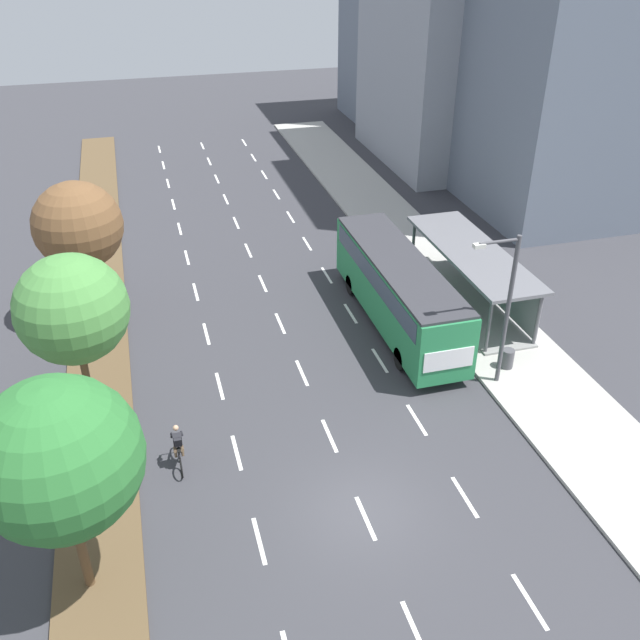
{
  "coord_description": "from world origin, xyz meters",
  "views": [
    {
      "loc": [
        -5.65,
        -15.26,
        16.97
      ],
      "look_at": [
        1.37,
        10.16,
        1.2
      ],
      "focal_mm": 38.86,
      "sensor_mm": 36.0,
      "label": 1
    }
  ],
  "objects_px": {
    "bus": "(398,286)",
    "trash_bin": "(508,359)",
    "median_tree_second": "(72,310)",
    "streetlight": "(505,302)",
    "cyclist": "(179,448)",
    "median_tree_nearest": "(59,459)",
    "median_tree_third": "(78,226)",
    "bus_shelter": "(475,271)"
  },
  "relations": [
    {
      "from": "median_tree_third",
      "to": "streetlight",
      "type": "relative_size",
      "value": 1.04
    },
    {
      "from": "bus_shelter",
      "to": "streetlight",
      "type": "distance_m",
      "value": 6.9
    },
    {
      "from": "cyclist",
      "to": "trash_bin",
      "type": "height_order",
      "value": "cyclist"
    },
    {
      "from": "median_tree_nearest",
      "to": "trash_bin",
      "type": "distance_m",
      "value": 18.75
    },
    {
      "from": "cyclist",
      "to": "trash_bin",
      "type": "relative_size",
      "value": 2.14
    },
    {
      "from": "trash_bin",
      "to": "median_tree_second",
      "type": "bearing_deg",
      "value": 176.19
    },
    {
      "from": "cyclist",
      "to": "median_tree_third",
      "type": "relative_size",
      "value": 0.27
    },
    {
      "from": "cyclist",
      "to": "median_tree_second",
      "type": "relative_size",
      "value": 0.27
    },
    {
      "from": "bus_shelter",
      "to": "median_tree_nearest",
      "type": "relative_size",
      "value": 1.36
    },
    {
      "from": "bus_shelter",
      "to": "trash_bin",
      "type": "height_order",
      "value": "bus_shelter"
    },
    {
      "from": "bus_shelter",
      "to": "streetlight",
      "type": "xyz_separation_m",
      "value": [
        -2.11,
        -6.26,
        2.02
      ]
    },
    {
      "from": "bus",
      "to": "median_tree_nearest",
      "type": "height_order",
      "value": "median_tree_nearest"
    },
    {
      "from": "cyclist",
      "to": "median_tree_second",
      "type": "xyz_separation_m",
      "value": [
        -2.91,
        3.36,
        4.15
      ]
    },
    {
      "from": "cyclist",
      "to": "median_tree_third",
      "type": "xyz_separation_m",
      "value": [
        -2.91,
        11.14,
        4.09
      ]
    },
    {
      "from": "bus",
      "to": "median_tree_third",
      "type": "xyz_separation_m",
      "value": [
        -13.67,
        4.12,
        2.81
      ]
    },
    {
      "from": "bus",
      "to": "cyclist",
      "type": "xyz_separation_m",
      "value": [
        -10.77,
        -7.02,
        -1.28
      ]
    },
    {
      "from": "bus",
      "to": "trash_bin",
      "type": "bearing_deg",
      "value": -56.21
    },
    {
      "from": "bus_shelter",
      "to": "median_tree_nearest",
      "type": "height_order",
      "value": "median_tree_nearest"
    },
    {
      "from": "bus",
      "to": "median_tree_third",
      "type": "height_order",
      "value": "median_tree_third"
    },
    {
      "from": "cyclist",
      "to": "bus",
      "type": "bearing_deg",
      "value": 33.11
    },
    {
      "from": "bus_shelter",
      "to": "bus",
      "type": "distance_m",
      "value": 4.34
    },
    {
      "from": "median_tree_nearest",
      "to": "trash_bin",
      "type": "bearing_deg",
      "value": 21.38
    },
    {
      "from": "median_tree_nearest",
      "to": "trash_bin",
      "type": "relative_size",
      "value": 8.2
    },
    {
      "from": "median_tree_third",
      "to": "streetlight",
      "type": "xyz_separation_m",
      "value": [
        15.84,
        -9.65,
        -0.99
      ]
    },
    {
      "from": "median_tree_nearest",
      "to": "median_tree_second",
      "type": "height_order",
      "value": "median_tree_nearest"
    },
    {
      "from": "cyclist",
      "to": "trash_bin",
      "type": "bearing_deg",
      "value": 9.11
    },
    {
      "from": "cyclist",
      "to": "trash_bin",
      "type": "distance_m",
      "value": 14.15
    },
    {
      "from": "median_tree_third",
      "to": "trash_bin",
      "type": "relative_size",
      "value": 7.94
    },
    {
      "from": "bus",
      "to": "median_tree_second",
      "type": "relative_size",
      "value": 1.66
    },
    {
      "from": "streetlight",
      "to": "bus",
      "type": "bearing_deg",
      "value": 111.41
    },
    {
      "from": "trash_bin",
      "to": "median_tree_third",
      "type": "bearing_deg",
      "value": 152.19
    },
    {
      "from": "bus_shelter",
      "to": "median_tree_second",
      "type": "relative_size",
      "value": 1.39
    },
    {
      "from": "median_tree_third",
      "to": "streetlight",
      "type": "distance_m",
      "value": 18.58
    },
    {
      "from": "bus",
      "to": "median_tree_second",
      "type": "distance_m",
      "value": 14.45
    },
    {
      "from": "bus",
      "to": "trash_bin",
      "type": "distance_m",
      "value": 5.94
    },
    {
      "from": "median_tree_third",
      "to": "trash_bin",
      "type": "bearing_deg",
      "value": -27.81
    },
    {
      "from": "streetlight",
      "to": "trash_bin",
      "type": "bearing_deg",
      "value": 35.95
    },
    {
      "from": "median_tree_nearest",
      "to": "streetlight",
      "type": "relative_size",
      "value": 1.07
    },
    {
      "from": "cyclist",
      "to": "median_tree_third",
      "type": "bearing_deg",
      "value": 104.63
    },
    {
      "from": "bus",
      "to": "median_tree_third",
      "type": "relative_size",
      "value": 1.67
    },
    {
      "from": "streetlight",
      "to": "cyclist",
      "type": "bearing_deg",
      "value": -173.42
    },
    {
      "from": "bus_shelter",
      "to": "cyclist",
      "type": "xyz_separation_m",
      "value": [
        -15.04,
        -7.75,
        -1.08
      ]
    }
  ]
}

